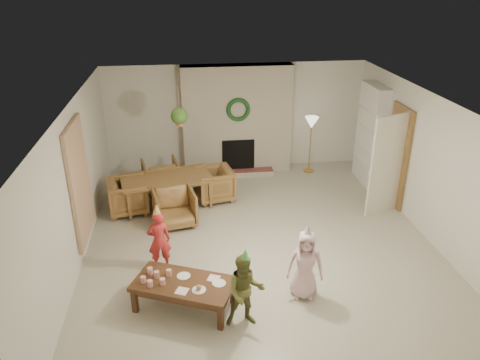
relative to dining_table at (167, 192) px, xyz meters
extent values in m
plane|color=#B7B29E|center=(1.62, -1.60, -0.31)|extent=(7.00, 7.00, 0.00)
plane|color=white|center=(1.62, -1.60, 2.19)|extent=(7.00, 7.00, 0.00)
plane|color=silver|center=(1.62, 1.90, 0.94)|extent=(7.00, 0.00, 7.00)
plane|color=silver|center=(1.62, -5.10, 0.94)|extent=(7.00, 0.00, 7.00)
plane|color=silver|center=(-1.38, -1.60, 0.94)|extent=(0.00, 7.00, 7.00)
plane|color=silver|center=(4.62, -1.60, 0.94)|extent=(0.00, 7.00, 7.00)
cube|color=#5A2717|center=(1.62, 1.70, 0.94)|extent=(2.50, 0.40, 2.50)
cube|color=maroon|center=(1.62, 1.35, -0.25)|extent=(1.60, 0.30, 0.12)
cube|color=black|center=(1.62, 1.52, 0.14)|extent=(0.75, 0.12, 0.75)
torus|color=#19431F|center=(1.62, 1.47, 1.24)|extent=(0.54, 0.10, 0.54)
cylinder|color=gold|center=(3.31, 1.40, -0.30)|extent=(0.25, 0.25, 0.03)
cylinder|color=gold|center=(3.31, 1.40, 0.31)|extent=(0.03, 0.03, 1.20)
cone|color=beige|center=(3.31, 1.40, 0.89)|extent=(0.32, 0.32, 0.27)
cube|color=white|center=(4.46, 0.70, 0.79)|extent=(0.30, 1.00, 2.20)
cube|color=white|center=(4.44, 0.70, 0.14)|extent=(0.30, 0.92, 0.03)
cube|color=white|center=(4.44, 0.70, 0.54)|extent=(0.30, 0.92, 0.03)
cube|color=white|center=(4.44, 0.70, 0.94)|extent=(0.30, 0.92, 0.03)
cube|color=white|center=(4.44, 0.70, 1.34)|extent=(0.30, 0.92, 0.03)
cube|color=maroon|center=(4.42, 0.55, 0.28)|extent=(0.20, 0.40, 0.24)
cube|color=#264E8C|center=(4.42, 0.75, 0.68)|extent=(0.20, 0.44, 0.24)
cube|color=#9D9321|center=(4.42, 0.60, 1.07)|extent=(0.20, 0.36, 0.22)
cube|color=olive|center=(4.58, -0.40, 0.71)|extent=(0.05, 0.86, 2.04)
cube|color=beige|center=(4.20, -0.78, 0.69)|extent=(0.77, 0.32, 2.00)
cube|color=beige|center=(-1.34, -1.40, 0.94)|extent=(0.06, 1.20, 2.00)
imported|color=olive|center=(0.00, 0.00, 0.00)|extent=(1.93, 1.31, 0.62)
imported|color=olive|center=(0.15, -0.76, 0.03)|extent=(0.87, 0.88, 0.69)
imported|color=olive|center=(-0.15, 0.76, 0.03)|extent=(0.87, 0.88, 0.69)
imported|color=olive|center=(-0.76, -0.15, 0.03)|extent=(0.88, 0.87, 0.69)
imported|color=olive|center=(0.96, 0.19, 0.03)|extent=(0.88, 0.87, 0.69)
cylinder|color=tan|center=(0.32, -0.10, 1.84)|extent=(0.01, 0.01, 0.70)
cylinder|color=#9E5033|center=(0.32, -0.10, 1.49)|extent=(0.16, 0.16, 0.12)
sphere|color=#2C531B|center=(0.32, -0.10, 1.61)|extent=(0.32, 0.32, 0.32)
cube|color=#4B2E19|center=(0.28, -3.17, 0.09)|extent=(1.56, 1.19, 0.06)
cube|color=#4B2E19|center=(0.28, -3.17, 0.01)|extent=(1.42, 1.05, 0.09)
cube|color=#4B2E19|center=(-0.41, -3.18, -0.13)|extent=(0.10, 0.10, 0.37)
cube|color=#4B2E19|center=(0.75, -3.68, -0.13)|extent=(0.10, 0.10, 0.37)
cube|color=#4B2E19|center=(-0.19, -2.66, -0.13)|extent=(0.10, 0.10, 0.37)
cube|color=#4B2E19|center=(0.98, -3.16, -0.13)|extent=(0.10, 0.10, 0.37)
cylinder|color=white|center=(-0.28, -3.10, 0.17)|extent=(0.10, 0.10, 0.10)
cylinder|color=white|center=(-0.19, -2.91, 0.17)|extent=(0.10, 0.10, 0.10)
cylinder|color=white|center=(-0.18, -3.20, 0.17)|extent=(0.10, 0.10, 0.10)
cylinder|color=white|center=(-0.09, -3.01, 0.17)|extent=(0.10, 0.10, 0.10)
cylinder|color=white|center=(-0.01, -3.18, 0.17)|extent=(0.10, 0.10, 0.10)
cylinder|color=white|center=(0.08, -2.99, 0.17)|extent=(0.10, 0.10, 0.10)
cylinder|color=white|center=(0.28, -3.03, 0.12)|extent=(0.25, 0.25, 0.01)
cylinder|color=white|center=(0.49, -3.37, 0.12)|extent=(0.25, 0.25, 0.01)
cylinder|color=white|center=(0.77, -3.26, 0.12)|extent=(0.25, 0.25, 0.01)
sphere|color=tan|center=(0.49, -3.37, 0.16)|extent=(0.10, 0.10, 0.08)
cube|color=#FDBACF|center=(0.25, -3.37, 0.12)|extent=(0.21, 0.21, 0.01)
cube|color=#FDBACF|center=(0.70, -3.14, 0.12)|extent=(0.21, 0.21, 0.01)
imported|color=#B62727|center=(-0.08, -2.15, 0.20)|extent=(0.40, 0.30, 1.01)
cone|color=#D1D446|center=(-0.08, -2.15, 0.74)|extent=(0.16, 0.16, 0.19)
imported|color=olive|center=(1.09, -3.61, 0.22)|extent=(0.53, 0.42, 1.07)
cone|color=#55C655|center=(1.09, -3.61, 0.80)|extent=(0.16, 0.16, 0.18)
imported|color=beige|center=(2.03, -3.13, 0.23)|extent=(0.59, 0.45, 1.07)
cone|color=silver|center=(2.03, -3.13, 0.81)|extent=(0.18, 0.18, 0.19)
camera|label=1|loc=(0.40, -8.52, 4.10)|focal=34.68mm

